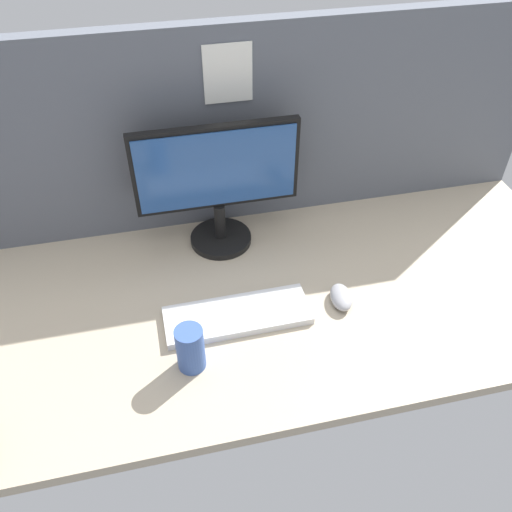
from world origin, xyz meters
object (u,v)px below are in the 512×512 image
(monitor, at_px, (217,181))
(keyboard, at_px, (237,315))
(mouse, at_px, (341,297))
(mug_ceramic_blue, at_px, (190,349))

(monitor, distance_m, keyboard, 0.38)
(monitor, relative_size, mouse, 4.73)
(monitor, xyz_separation_m, mug_ceramic_blue, (-0.14, -0.44, -0.15))
(monitor, height_order, mouse, monitor)
(keyboard, relative_size, mug_ceramic_blue, 3.10)
(keyboard, height_order, mug_ceramic_blue, mug_ceramic_blue)
(monitor, bearing_deg, keyboard, -92.22)
(keyboard, height_order, mouse, mouse)
(keyboard, distance_m, mouse, 0.28)
(keyboard, bearing_deg, mouse, -1.46)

